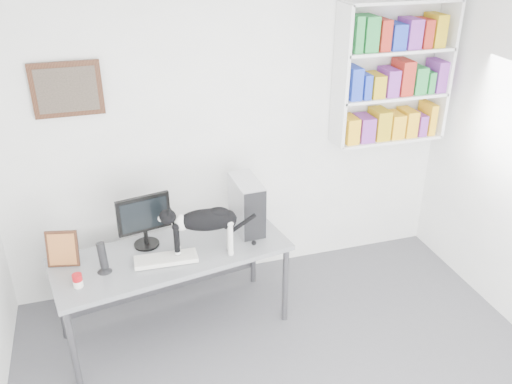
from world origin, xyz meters
TOP-DOWN VIEW (x-y plane):
  - room at (0.00, 0.00)m, footprint 4.01×4.01m
  - bookshelf at (1.40, 1.85)m, footprint 1.03×0.28m
  - wall_art at (-1.30, 1.97)m, footprint 0.52×0.04m
  - desk at (-0.70, 1.30)m, footprint 1.89×0.99m
  - monitor at (-0.87, 1.46)m, footprint 0.45×0.28m
  - keyboard at (-0.76, 1.19)m, footprint 0.48×0.20m
  - pc_tower at (-0.04, 1.49)m, footprint 0.21×0.44m
  - speaker at (-1.20, 1.18)m, footprint 0.14×0.14m
  - leaning_print at (-1.48, 1.36)m, footprint 0.25×0.14m
  - soup_can at (-1.39, 1.05)m, footprint 0.08×0.08m
  - cat at (-0.44, 1.20)m, footprint 0.67×0.27m

SIDE VIEW (x-z plane):
  - desk at x=-0.70m, z-range 0.00..0.75m
  - keyboard at x=-0.76m, z-range 0.75..0.79m
  - soup_can at x=-1.39m, z-range 0.75..0.85m
  - speaker at x=-1.20m, z-range 0.75..1.00m
  - leaning_print at x=-1.48m, z-range 0.75..1.04m
  - cat at x=-0.44m, z-range 0.75..1.15m
  - pc_tower at x=-0.04m, z-range 0.75..1.18m
  - monitor at x=-0.87m, z-range 0.75..1.19m
  - room at x=0.00m, z-range 0.00..2.70m
  - bookshelf at x=1.40m, z-range 1.23..2.47m
  - wall_art at x=-1.30m, z-range 1.69..2.11m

